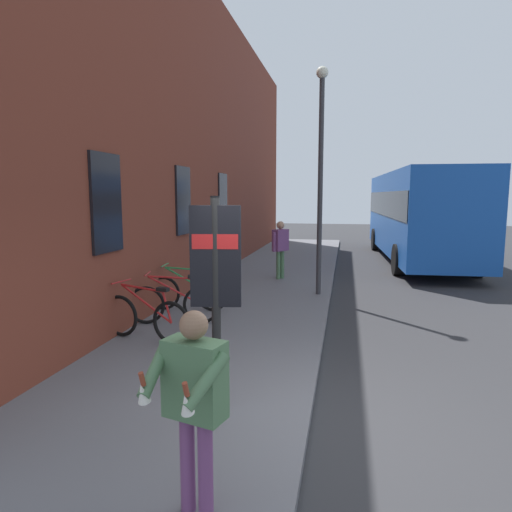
# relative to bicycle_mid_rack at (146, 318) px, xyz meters

# --- Properties ---
(ground) EXTENTS (60.00, 60.00, 0.00)m
(ground) POSITION_rel_bicycle_mid_rack_xyz_m (3.93, -3.90, -0.51)
(ground) COLOR #2D2D30
(sidewalk_pavement) EXTENTS (24.00, 3.50, 0.12)m
(sidewalk_pavement) POSITION_rel_bicycle_mid_rack_xyz_m (5.93, -1.15, -0.45)
(sidewalk_pavement) COLOR slate
(sidewalk_pavement) RESTS_ON ground
(station_facade) EXTENTS (22.00, 0.65, 8.31)m
(station_facade) POSITION_rel_bicycle_mid_rack_xyz_m (6.92, 0.90, 3.64)
(station_facade) COLOR brown
(station_facade) RESTS_ON ground
(bicycle_mid_rack) EXTENTS (0.58, 1.74, 0.97)m
(bicycle_mid_rack) POSITION_rel_bicycle_mid_rack_xyz_m (0.00, 0.00, 0.00)
(bicycle_mid_rack) COLOR black
(bicycle_mid_rack) RESTS_ON sidewalk_pavement
(bicycle_by_door) EXTENTS (0.57, 1.74, 0.97)m
(bicycle_by_door) POSITION_rel_bicycle_mid_rack_xyz_m (1.03, -0.10, 0.00)
(bicycle_by_door) COLOR black
(bicycle_by_door) RESTS_ON sidewalk_pavement
(bicycle_nearest_sign) EXTENTS (0.48, 1.77, 0.97)m
(bicycle_nearest_sign) POSITION_rel_bicycle_mid_rack_xyz_m (2.02, -0.01, 0.00)
(bicycle_nearest_sign) COLOR black
(bicycle_nearest_sign) RESTS_ON sidewalk_pavement
(transit_info_sign) EXTENTS (0.17, 0.56, 2.40)m
(transit_info_sign) POSITION_rel_bicycle_mid_rack_xyz_m (-2.14, -1.86, 1.21)
(transit_info_sign) COLOR black
(transit_info_sign) RESTS_ON sidewalk_pavement
(city_bus) EXTENTS (10.60, 3.00, 3.35)m
(city_bus) POSITION_rel_bicycle_mid_rack_xyz_m (11.37, -5.90, 1.41)
(city_bus) COLOR #1951B2
(city_bus) RESTS_ON ground
(pedestrian_near_bus) EXTENTS (0.55, 0.46, 1.67)m
(pedestrian_near_bus) POSITION_rel_bicycle_mid_rack_xyz_m (6.00, -1.39, 0.63)
(pedestrian_near_bus) COLOR #4C724C
(pedestrian_near_bus) RESTS_ON sidewalk_pavement
(tourist_with_hotdogs) EXTENTS (0.63, 0.63, 1.58)m
(tourist_with_hotdogs) POSITION_rel_bicycle_mid_rack_xyz_m (-3.80, -2.17, 0.59)
(tourist_with_hotdogs) COLOR #723F72
(tourist_with_hotdogs) RESTS_ON sidewalk_pavement
(street_lamp) EXTENTS (0.28, 0.28, 5.35)m
(street_lamp) POSITION_rel_bicycle_mid_rack_xyz_m (4.15, -2.60, 2.77)
(street_lamp) COLOR #333338
(street_lamp) RESTS_ON sidewalk_pavement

